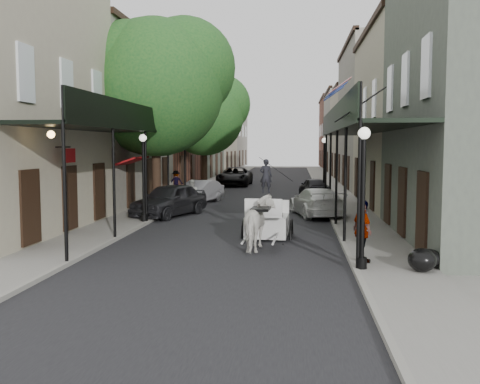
% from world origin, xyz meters
% --- Properties ---
extents(ground, '(140.00, 140.00, 0.00)m').
position_xyz_m(ground, '(0.00, 0.00, 0.00)').
color(ground, gray).
rests_on(ground, ground).
extents(road, '(8.00, 90.00, 0.01)m').
position_xyz_m(road, '(0.00, 20.00, 0.01)').
color(road, black).
rests_on(road, ground).
extents(sidewalk_left, '(2.20, 90.00, 0.12)m').
position_xyz_m(sidewalk_left, '(-5.00, 20.00, 0.06)').
color(sidewalk_left, gray).
rests_on(sidewalk_left, ground).
extents(sidewalk_right, '(2.20, 90.00, 0.12)m').
position_xyz_m(sidewalk_right, '(5.00, 20.00, 0.06)').
color(sidewalk_right, gray).
rests_on(sidewalk_right, ground).
extents(building_row_left, '(5.00, 80.00, 10.50)m').
position_xyz_m(building_row_left, '(-8.60, 30.00, 5.25)').
color(building_row_left, '#A9A387').
rests_on(building_row_left, ground).
extents(building_row_right, '(5.00, 80.00, 10.50)m').
position_xyz_m(building_row_right, '(8.60, 30.00, 5.25)').
color(building_row_right, gray).
rests_on(building_row_right, ground).
extents(gallery_left, '(2.20, 18.05, 4.88)m').
position_xyz_m(gallery_left, '(-4.79, 6.98, 4.05)').
color(gallery_left, black).
rests_on(gallery_left, sidewalk_left).
extents(gallery_right, '(2.20, 18.05, 4.88)m').
position_xyz_m(gallery_right, '(4.79, 6.98, 4.05)').
color(gallery_right, black).
rests_on(gallery_right, sidewalk_right).
extents(tree_near, '(7.31, 6.80, 9.63)m').
position_xyz_m(tree_near, '(-4.20, 10.18, 6.49)').
color(tree_near, '#382619').
rests_on(tree_near, sidewalk_left).
extents(tree_far, '(6.45, 6.00, 8.61)m').
position_xyz_m(tree_far, '(-4.25, 24.18, 5.84)').
color(tree_far, '#382619').
rests_on(tree_far, sidewalk_left).
extents(lamppost_right_near, '(0.32, 0.32, 3.71)m').
position_xyz_m(lamppost_right_near, '(4.10, -2.00, 2.05)').
color(lamppost_right_near, black).
rests_on(lamppost_right_near, sidewalk_right).
extents(lamppost_left, '(0.32, 0.32, 3.71)m').
position_xyz_m(lamppost_left, '(-4.10, 6.00, 2.05)').
color(lamppost_left, black).
rests_on(lamppost_left, sidewalk_left).
extents(lamppost_right_far, '(0.32, 0.32, 3.71)m').
position_xyz_m(lamppost_right_far, '(4.10, 18.00, 2.05)').
color(lamppost_right_far, black).
rests_on(lamppost_right_far, sidewalk_right).
extents(horse, '(1.03, 2.10, 1.74)m').
position_xyz_m(horse, '(1.23, 0.84, 0.87)').
color(horse, white).
rests_on(horse, ground).
extents(carriage, '(1.88, 2.63, 2.91)m').
position_xyz_m(carriage, '(1.34, 3.55, 1.13)').
color(carriage, black).
rests_on(carriage, ground).
extents(pedestrian_walking, '(0.87, 0.76, 1.55)m').
position_xyz_m(pedestrian_walking, '(-3.13, 11.76, 0.77)').
color(pedestrian_walking, '#ACADA3').
rests_on(pedestrian_walking, ground).
extents(pedestrian_sidewalk_left, '(1.13, 0.90, 1.53)m').
position_xyz_m(pedestrian_sidewalk_left, '(-5.80, 19.56, 0.88)').
color(pedestrian_sidewalk_left, gray).
rests_on(pedestrian_sidewalk_left, sidewalk_left).
extents(pedestrian_sidewalk_right, '(0.71, 1.10, 1.75)m').
position_xyz_m(pedestrian_sidewalk_right, '(4.20, -1.23, 0.99)').
color(pedestrian_sidewalk_right, gray).
rests_on(pedestrian_sidewalk_right, sidewalk_right).
extents(car_left_near, '(3.32, 4.96, 1.57)m').
position_xyz_m(car_left_near, '(-3.60, 8.55, 0.78)').
color(car_left_near, black).
rests_on(car_left_near, ground).
extents(car_left_mid, '(2.56, 4.19, 1.30)m').
position_xyz_m(car_left_mid, '(-3.29, 14.58, 0.65)').
color(car_left_mid, gray).
rests_on(car_left_mid, ground).
extents(car_left_far, '(2.67, 5.61, 1.54)m').
position_xyz_m(car_left_far, '(-2.75, 28.10, 0.77)').
color(car_left_far, black).
rests_on(car_left_far, ground).
extents(car_right_near, '(2.84, 4.94, 1.35)m').
position_xyz_m(car_right_near, '(3.32, 9.36, 0.67)').
color(car_right_near, white).
rests_on(car_right_near, ground).
extents(car_right_far, '(2.15, 3.96, 1.28)m').
position_xyz_m(car_right_far, '(3.52, 19.00, 0.64)').
color(car_right_far, black).
rests_on(car_right_far, ground).
extents(trash_bags, '(0.97, 1.12, 0.61)m').
position_xyz_m(trash_bags, '(5.72, -2.03, 0.40)').
color(trash_bags, black).
rests_on(trash_bags, sidewalk_right).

